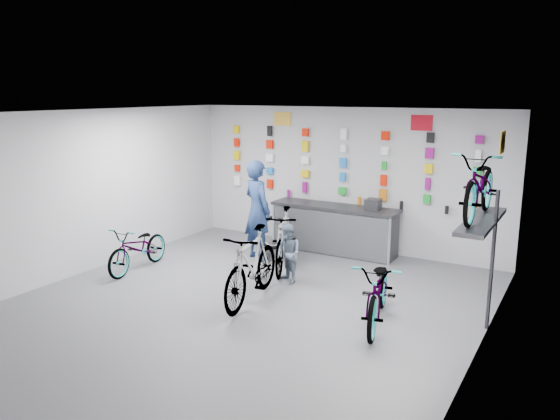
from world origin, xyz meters
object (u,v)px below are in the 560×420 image
Objects in this scene: bike_center at (252,266)px; bike_service at (284,240)px; bike_right at (379,291)px; customer at (288,254)px; counter at (334,230)px; bike_left at (138,248)px; clerk at (257,210)px.

bike_center is 1.70m from bike_service.
bike_right is at bearing -3.96° from bike_center.
customer is at bearing 142.93° from bike_right.
counter is 1.40× the size of bike_service.
customer is at bearing 77.45° from bike_center.
bike_center is at bearing -11.85° from bike_left.
bike_service is 1.82× the size of customer.
bike_center is (2.71, -0.25, 0.16)m from bike_left.
bike_right is at bearing 7.76° from customer.
counter is 3.64m from bike_right.
bike_right is (2.07, 0.19, -0.10)m from bike_center.
bike_center is 1.07m from customer.
bike_left is (-2.69, -2.93, -0.05)m from counter.
bike_right is at bearing -52.76° from bike_service.
bike_right is 1.82× the size of customer.
bike_center is 1.04× the size of bike_service.
bike_service is (2.35, 1.41, 0.14)m from bike_left.
counter is 1.41× the size of bike_right.
bike_right is at bearing -55.11° from counter.
clerk is at bearing 137.24° from bike_right.
bike_right is at bearing 175.60° from clerk.
bike_right is 2.19m from customer.
bike_right is (2.08, -2.99, 0.02)m from counter.
bike_center is at bearing -61.95° from customer.
bike_center reaches higher than counter.
customer is (1.22, -0.93, -0.47)m from clerk.
clerk reaches higher than customer.
customer is (2.77, 0.82, 0.09)m from bike_left.
bike_service reaches higher than bike_left.
bike_left is 2.40m from clerk.
bike_center reaches higher than bike_right.
clerk is (-1.16, 2.00, 0.40)m from bike_center.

